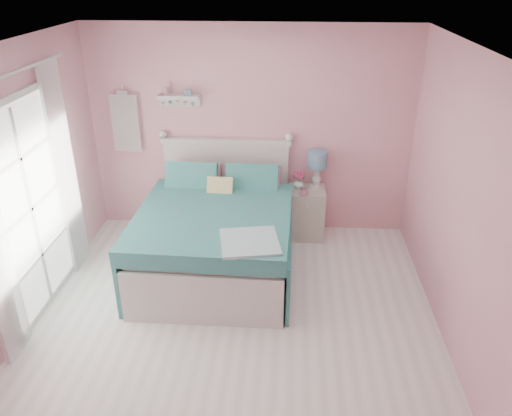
# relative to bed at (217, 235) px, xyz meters

# --- Properties ---
(floor) EXTENTS (4.50, 4.50, 0.00)m
(floor) POSITION_rel_bed_xyz_m (0.31, -1.19, -0.41)
(floor) COLOR silver
(floor) RESTS_ON ground
(room_shell) EXTENTS (4.50, 4.50, 4.50)m
(room_shell) POSITION_rel_bed_xyz_m (0.31, -1.19, 1.17)
(room_shell) COLOR pink
(room_shell) RESTS_ON floor
(bed) EXTENTS (1.70, 2.13, 1.22)m
(bed) POSITION_rel_bed_xyz_m (0.00, 0.00, 0.00)
(bed) COLOR silver
(bed) RESTS_ON floor
(nightstand) EXTENTS (0.45, 0.45, 0.65)m
(nightstand) POSITION_rel_bed_xyz_m (1.04, 0.82, -0.08)
(nightstand) COLOR beige
(nightstand) RESTS_ON floor
(table_lamp) EXTENTS (0.24, 0.24, 0.48)m
(table_lamp) POSITION_rel_bed_xyz_m (1.15, 0.89, 0.57)
(table_lamp) COLOR white
(table_lamp) RESTS_ON nightstand
(vase) EXTENTS (0.16, 0.16, 0.14)m
(vase) POSITION_rel_bed_xyz_m (0.93, 0.84, 0.31)
(vase) COLOR silver
(vase) RESTS_ON nightstand
(teacup) EXTENTS (0.12, 0.12, 0.08)m
(teacup) POSITION_rel_bed_xyz_m (0.99, 0.65, 0.28)
(teacup) COLOR #BC7E94
(teacup) RESTS_ON nightstand
(roses) EXTENTS (0.14, 0.11, 0.12)m
(roses) POSITION_rel_bed_xyz_m (0.92, 0.84, 0.43)
(roses) COLOR #BD406C
(roses) RESTS_ON vase
(wall_shelf) EXTENTS (0.50, 0.15, 0.25)m
(wall_shelf) POSITION_rel_bed_xyz_m (-0.55, 1.00, 1.32)
(wall_shelf) COLOR silver
(wall_shelf) RESTS_ON room_shell
(hanging_dress) EXTENTS (0.34, 0.03, 0.72)m
(hanging_dress) POSITION_rel_bed_xyz_m (-1.24, 0.99, 0.99)
(hanging_dress) COLOR white
(hanging_dress) RESTS_ON room_shell
(french_door) EXTENTS (0.04, 1.32, 2.16)m
(french_door) POSITION_rel_bed_xyz_m (-1.66, -0.79, 0.66)
(french_door) COLOR silver
(french_door) RESTS_ON floor
(curtain_far) EXTENTS (0.04, 0.40, 2.32)m
(curtain_far) POSITION_rel_bed_xyz_m (-1.61, -0.05, 0.77)
(curtain_far) COLOR white
(curtain_far) RESTS_ON floor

